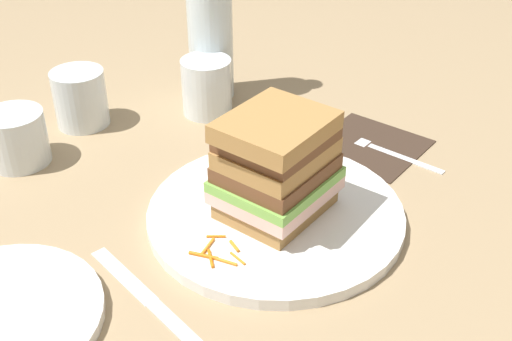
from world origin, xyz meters
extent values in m
plane|color=#9E8460|center=(0.00, 0.00, 0.00)|extent=(3.00, 3.00, 0.00)
cylinder|color=white|center=(0.01, -0.02, 0.01)|extent=(0.29, 0.29, 0.01)
cube|color=#A87A42|center=(0.01, -0.02, 0.02)|extent=(0.12, 0.10, 0.02)
cube|color=beige|center=(0.01, -0.02, 0.04)|extent=(0.13, 0.11, 0.02)
cube|color=#7AB74C|center=(0.01, -0.02, 0.06)|extent=(0.13, 0.11, 0.01)
cube|color=brown|center=(0.01, -0.02, 0.07)|extent=(0.12, 0.11, 0.02)
cube|color=#A87A42|center=(0.01, -0.02, 0.09)|extent=(0.12, 0.10, 0.02)
cube|color=brown|center=(0.01, -0.02, 0.11)|extent=(0.12, 0.10, 0.02)
cube|color=#A87A42|center=(0.00, -0.03, 0.13)|extent=(0.12, 0.11, 0.02)
cylinder|color=orange|center=(-0.10, -0.03, 0.02)|extent=(0.02, 0.02, 0.00)
cylinder|color=orange|center=(-0.07, -0.03, 0.02)|extent=(0.01, 0.02, 0.00)
cylinder|color=orange|center=(-0.10, -0.04, 0.02)|extent=(0.01, 0.03, 0.00)
cylinder|color=orange|center=(-0.07, -0.01, 0.02)|extent=(0.02, 0.02, 0.00)
cylinder|color=orange|center=(-0.09, -0.01, 0.02)|extent=(0.03, 0.01, 0.00)
cylinder|color=orange|center=(-0.10, -0.02, 0.02)|extent=(0.02, 0.03, 0.00)
cylinder|color=orange|center=(-0.08, -0.05, 0.02)|extent=(0.01, 0.02, 0.00)
cylinder|color=orange|center=(0.08, 0.00, 0.02)|extent=(0.03, 0.02, 0.00)
cylinder|color=orange|center=(0.11, -0.03, 0.02)|extent=(0.02, 0.01, 0.00)
cylinder|color=orange|center=(0.12, -0.02, 0.02)|extent=(0.01, 0.02, 0.00)
cylinder|color=orange|center=(0.09, -0.01, 0.02)|extent=(0.02, 0.02, 0.00)
cylinder|color=orange|center=(0.11, -0.02, 0.02)|extent=(0.03, 0.01, 0.00)
cylinder|color=orange|center=(0.10, 0.00, 0.02)|extent=(0.01, 0.03, 0.00)
cylinder|color=orange|center=(0.10, -0.02, 0.02)|extent=(0.02, 0.00, 0.00)
cylinder|color=orange|center=(0.12, -0.03, 0.02)|extent=(0.02, 0.01, 0.00)
cube|color=#38281E|center=(0.22, -0.01, 0.00)|extent=(0.14, 0.14, 0.00)
cube|color=silver|center=(0.22, -0.07, 0.00)|extent=(0.01, 0.11, 0.00)
cube|color=silver|center=(0.22, 0.00, 0.00)|extent=(0.02, 0.02, 0.00)
cylinder|color=silver|center=(0.23, 0.03, 0.00)|extent=(0.00, 0.04, 0.00)
cylinder|color=silver|center=(0.22, 0.03, 0.00)|extent=(0.00, 0.04, 0.00)
cylinder|color=silver|center=(0.22, 0.03, 0.00)|extent=(0.00, 0.04, 0.00)
cylinder|color=silver|center=(0.21, 0.02, 0.00)|extent=(0.00, 0.04, 0.00)
cube|color=silver|center=(-0.18, -0.06, 0.00)|extent=(0.03, 0.10, 0.00)
cube|color=silver|center=(-0.17, 0.03, 0.00)|extent=(0.03, 0.11, 0.00)
cylinder|color=white|center=(0.15, 0.23, 0.04)|extent=(0.07, 0.07, 0.08)
cylinder|color=orange|center=(0.15, 0.23, 0.04)|extent=(0.07, 0.07, 0.07)
cylinder|color=silver|center=(0.19, 0.26, 0.12)|extent=(0.07, 0.07, 0.25)
cylinder|color=silver|center=(-0.12, 0.31, 0.04)|extent=(0.08, 0.08, 0.07)
cylinder|color=silver|center=(0.00, 0.34, 0.04)|extent=(0.08, 0.08, 0.08)
camera|label=1|loc=(-0.45, -0.39, 0.45)|focal=44.81mm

